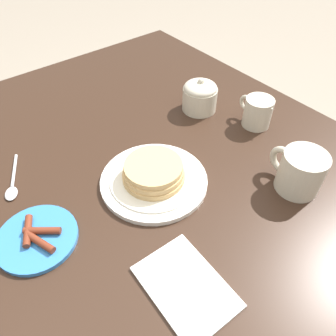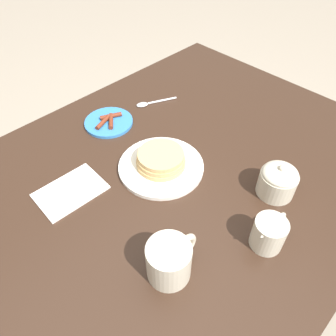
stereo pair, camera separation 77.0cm
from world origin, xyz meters
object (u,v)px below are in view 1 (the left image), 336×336
(pancake_plate, at_px, (153,176))
(napkin, at_px, (186,287))
(side_plate_bacon, at_px, (37,238))
(coffee_mug, at_px, (300,171))
(spoon, at_px, (12,185))
(sugar_bowl, at_px, (200,96))
(creamer_pitcher, at_px, (257,111))

(pancake_plate, bearing_deg, napkin, 155.62)
(side_plate_bacon, bearing_deg, napkin, -147.51)
(coffee_mug, height_order, spoon, coffee_mug)
(pancake_plate, height_order, sugar_bowl, sugar_bowl)
(coffee_mug, bearing_deg, creamer_pitcher, -27.26)
(napkin, distance_m, spoon, 0.45)
(creamer_pitcher, height_order, sugar_bowl, sugar_bowl)
(coffee_mug, distance_m, creamer_pitcher, 0.23)
(napkin, bearing_deg, sugar_bowl, -44.93)
(pancake_plate, xyz_separation_m, coffee_mug, (-0.21, -0.24, 0.03))
(creamer_pitcher, height_order, spoon, creamer_pitcher)
(pancake_plate, relative_size, side_plate_bacon, 1.54)
(coffee_mug, bearing_deg, sugar_bowl, -5.98)
(napkin, bearing_deg, side_plate_bacon, 32.49)
(creamer_pitcher, bearing_deg, pancake_plate, 90.35)
(side_plate_bacon, height_order, creamer_pitcher, creamer_pitcher)
(side_plate_bacon, distance_m, creamer_pitcher, 0.61)
(pancake_plate, relative_size, napkin, 1.36)
(sugar_bowl, distance_m, spoon, 0.53)
(pancake_plate, distance_m, napkin, 0.26)
(coffee_mug, height_order, sugar_bowl, sugar_bowl)
(creamer_pitcher, bearing_deg, coffee_mug, 152.74)
(coffee_mug, relative_size, creamer_pitcher, 1.16)
(pancake_plate, xyz_separation_m, sugar_bowl, (0.15, -0.27, 0.02))
(pancake_plate, relative_size, sugar_bowl, 2.46)
(side_plate_bacon, bearing_deg, spoon, -4.35)
(sugar_bowl, height_order, napkin, sugar_bowl)
(sugar_bowl, bearing_deg, spoon, 85.71)
(coffee_mug, xyz_separation_m, sugar_bowl, (0.35, -0.04, -0.00))
(pancake_plate, xyz_separation_m, napkin, (-0.23, 0.11, -0.02))
(pancake_plate, bearing_deg, side_plate_bacon, 85.86)
(coffee_mug, bearing_deg, pancake_plate, 49.08)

